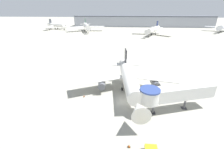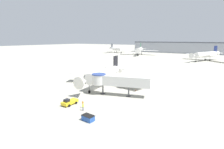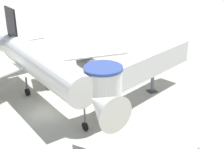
% 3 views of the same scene
% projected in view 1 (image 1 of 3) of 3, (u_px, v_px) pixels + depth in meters
% --- Properties ---
extents(ground_plane, '(800.00, 800.00, 0.00)m').
position_uv_depth(ground_plane, '(123.00, 101.00, 36.59)').
color(ground_plane, '#9E9B8E').
extents(main_airplane, '(29.71, 26.80, 9.64)m').
position_uv_depth(main_airplane, '(129.00, 79.00, 38.45)').
color(main_airplane, white).
rests_on(main_airplane, ground_plane).
extents(jet_bridge, '(16.56, 7.75, 6.05)m').
position_uv_depth(jet_bridge, '(172.00, 94.00, 31.52)').
color(jet_bridge, silver).
rests_on(jet_bridge, ground_plane).
extents(traffic_cone_port_wing, '(0.41, 0.41, 0.68)m').
position_uv_depth(traffic_cone_port_wing, '(84.00, 96.00, 38.27)').
color(traffic_cone_port_wing, black).
rests_on(traffic_cone_port_wing, ground_plane).
extents(traffic_cone_near_nose, '(0.46, 0.46, 0.75)m').
position_uv_depth(traffic_cone_near_nose, '(129.00, 145.00, 24.32)').
color(traffic_cone_near_nose, black).
rests_on(traffic_cone_near_nose, ground_plane).
extents(traffic_cone_starboard_wing, '(0.36, 0.36, 0.61)m').
position_uv_depth(traffic_cone_starboard_wing, '(173.00, 93.00, 39.50)').
color(traffic_cone_starboard_wing, black).
rests_on(traffic_cone_starboard_wing, ground_plane).
extents(background_jet_navy_tail, '(32.39, 33.09, 10.85)m').
position_uv_depth(background_jet_navy_tail, '(153.00, 30.00, 125.92)').
color(background_jet_navy_tail, white).
rests_on(background_jet_navy_tail, ground_plane).
extents(background_jet_green_tail, '(35.31, 35.83, 11.74)m').
position_uv_depth(background_jet_green_tail, '(87.00, 26.00, 147.24)').
color(background_jet_green_tail, white).
rests_on(background_jet_green_tail, ground_plane).
extents(background_jet_red_tail, '(28.13, 28.25, 11.34)m').
position_uv_depth(background_jet_red_tail, '(224.00, 27.00, 142.96)').
color(background_jet_red_tail, silver).
rests_on(background_jet_red_tail, ground_plane).
extents(background_jet_gray_tail, '(28.09, 29.15, 10.51)m').
position_uv_depth(background_jet_gray_tail, '(57.00, 25.00, 163.88)').
color(background_jet_gray_tail, white).
rests_on(background_jet_gray_tail, ground_plane).
extents(terminal_building, '(169.69, 25.03, 12.92)m').
position_uv_depth(terminal_building, '(142.00, 21.00, 191.90)').
color(terminal_building, '#999EA8').
rests_on(terminal_building, ground_plane).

